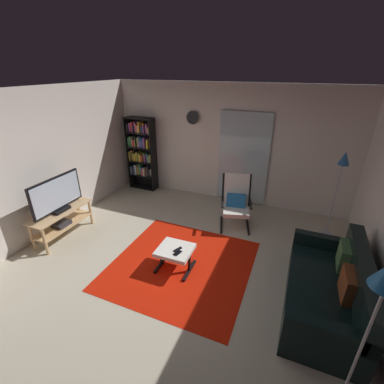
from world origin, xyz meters
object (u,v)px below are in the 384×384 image
Objects in this scene: ottoman at (175,252)px; tv_remote at (178,249)px; tv_stand at (62,220)px; wall_clock at (193,118)px; floor_lamp_by_shelf at (342,171)px; bookshelf_near_tv at (142,152)px; leather_sofa at (329,291)px; lounge_armchair at (236,200)px; cell_phone at (177,253)px; television at (57,195)px.

tv_remote reaches higher than ottoman.
wall_clock is (1.47, 2.64, 1.50)m from tv_stand.
floor_lamp_by_shelf is (2.16, 1.96, 0.90)m from tv_remote.
wall_clock is at bearing 6.20° from bookshelf_near_tv.
leather_sofa is at bearing -29.96° from bookshelf_near_tv.
lounge_armchair reaches higher than cell_phone.
television is 2.50m from bookshelf_near_tv.
lounge_armchair is 1.80m from cell_phone.
floor_lamp_by_shelf is at bearing 41.25° from ottoman.
lounge_armchair is at bearing 72.46° from ottoman.
ottoman is 3.79× the size of cell_phone.
tv_remote is (2.33, -0.02, -0.46)m from television.
floor_lamp_by_shelf is at bearing -7.32° from bookshelf_near_tv.
tv_stand is 3.26m from lounge_armchair.
tv_remote is at bearing -13.46° from ottoman.
tv_stand is 4.43m from leather_sofa.
floor_lamp_by_shelf reaches higher than tv_stand.
bookshelf_near_tv is 3.34m from ottoman.
ottoman is (2.28, -0.01, -0.53)m from television.
tv_remote is at bearing -105.58° from lounge_armchair.
cell_phone is (2.37, -0.09, 0.03)m from tv_stand.
television reaches higher than cell_phone.
cell_phone is at bearing -2.21° from tv_stand.
floor_lamp_by_shelf reaches higher than cell_phone.
television is 4.92m from floor_lamp_by_shelf.
tv_remote is at bearing -72.05° from wall_clock.
tv_stand is at bearing 179.90° from ottoman.
tv_remote is at bearing -178.42° from leather_sofa.
television is 1.96× the size of ottoman.
wall_clock is at bearing 138.65° from leather_sofa.
lounge_armchair is 1.74m from tv_remote.
tv_stand is 1.13× the size of television.
bookshelf_near_tv is 3.38m from tv_remote.
leather_sofa is (4.43, 0.04, -0.04)m from tv_stand.
ottoman is (-2.15, -0.04, 0.00)m from leather_sofa.
tv_stand is at bearing -155.07° from tv_remote.
wall_clock is at bearing 60.86° from tv_stand.
bookshelf_near_tv is 3.38× the size of ottoman.
leather_sofa is at bearing -41.35° from wall_clock.
cell_phone is 3.23m from wall_clock.
wall_clock reaches higher than tv_remote.
leather_sofa is 1.10× the size of floor_lamp_by_shelf.
floor_lamp_by_shelf reaches higher than television.
leather_sofa reaches higher than tv_remote.
lounge_armchair is at bearing 99.78° from tv_remote.
tv_stand is 2.21× the size of ottoman.
television is 3.18m from wall_clock.
floor_lamp_by_shelf is (1.70, 0.29, 0.75)m from lounge_armchair.
wall_clock is (-2.96, 2.60, 1.54)m from leather_sofa.
ottoman is at bearing -0.27° from television.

